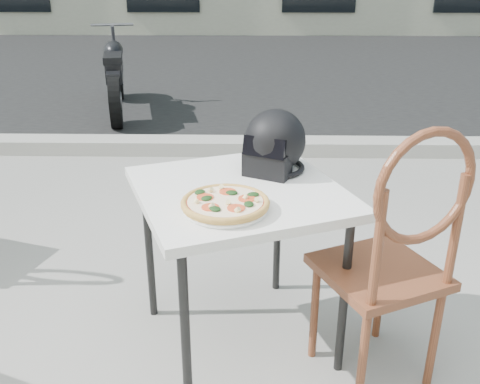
{
  "coord_description": "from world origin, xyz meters",
  "views": [
    {
      "loc": [
        0.23,
        -1.37,
        1.51
      ],
      "look_at": [
        0.2,
        0.36,
        0.77
      ],
      "focal_mm": 40.0,
      "sensor_mm": 36.0,
      "label": 1
    }
  ],
  "objects_px": {
    "pizza": "(225,203)",
    "cafe_chair_main": "(396,250)",
    "plate": "(225,208)",
    "motorcycle": "(115,76)",
    "cafe_table_main": "(239,203)",
    "helmet": "(274,144)"
  },
  "relations": [
    {
      "from": "pizza",
      "to": "cafe_chair_main",
      "type": "bearing_deg",
      "value": -3.66
    },
    {
      "from": "plate",
      "to": "cafe_chair_main",
      "type": "height_order",
      "value": "cafe_chair_main"
    },
    {
      "from": "plate",
      "to": "motorcycle",
      "type": "distance_m",
      "value": 4.27
    },
    {
      "from": "plate",
      "to": "cafe_table_main",
      "type": "bearing_deg",
      "value": 78.21
    },
    {
      "from": "cafe_table_main",
      "to": "motorcycle",
      "type": "xyz_separation_m",
      "value": [
        -1.41,
        3.83,
        -0.26
      ]
    },
    {
      "from": "helmet",
      "to": "cafe_chair_main",
      "type": "bearing_deg",
      "value": -21.41
    },
    {
      "from": "plate",
      "to": "pizza",
      "type": "height_order",
      "value": "pizza"
    },
    {
      "from": "plate",
      "to": "pizza",
      "type": "xyz_separation_m",
      "value": [
        0.0,
        0.0,
        0.02
      ]
    },
    {
      "from": "plate",
      "to": "cafe_chair_main",
      "type": "distance_m",
      "value": 0.61
    },
    {
      "from": "cafe_table_main",
      "to": "plate",
      "type": "distance_m",
      "value": 0.22
    },
    {
      "from": "cafe_table_main",
      "to": "plate",
      "type": "xyz_separation_m",
      "value": [
        -0.04,
        -0.21,
        0.07
      ]
    },
    {
      "from": "helmet",
      "to": "cafe_chair_main",
      "type": "distance_m",
      "value": 0.64
    },
    {
      "from": "cafe_table_main",
      "to": "pizza",
      "type": "bearing_deg",
      "value": -101.79
    },
    {
      "from": "pizza",
      "to": "motorcycle",
      "type": "distance_m",
      "value": 4.27
    },
    {
      "from": "pizza",
      "to": "plate",
      "type": "bearing_deg",
      "value": -105.37
    },
    {
      "from": "cafe_table_main",
      "to": "plate",
      "type": "height_order",
      "value": "plate"
    },
    {
      "from": "plate",
      "to": "helmet",
      "type": "xyz_separation_m",
      "value": [
        0.18,
        0.39,
        0.1
      ]
    },
    {
      "from": "plate",
      "to": "pizza",
      "type": "bearing_deg",
      "value": 74.63
    },
    {
      "from": "cafe_table_main",
      "to": "helmet",
      "type": "xyz_separation_m",
      "value": [
        0.14,
        0.19,
        0.18
      ]
    },
    {
      "from": "cafe_chair_main",
      "to": "motorcycle",
      "type": "relative_size",
      "value": 0.6
    },
    {
      "from": "plate",
      "to": "helmet",
      "type": "height_order",
      "value": "helmet"
    },
    {
      "from": "cafe_chair_main",
      "to": "motorcycle",
      "type": "distance_m",
      "value": 4.52
    }
  ]
}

